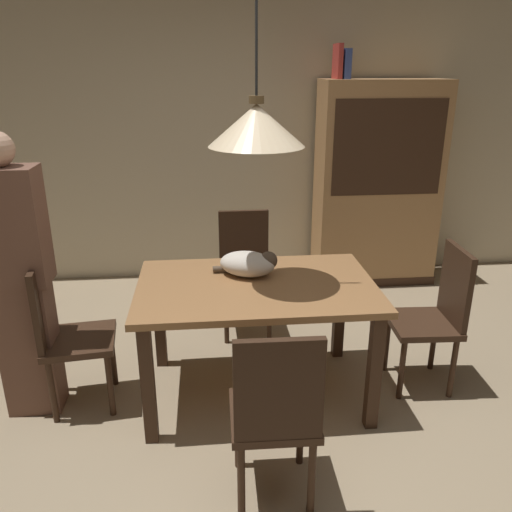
# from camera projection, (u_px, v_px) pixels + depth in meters

# --- Properties ---
(ground) EXTENTS (10.00, 10.00, 0.00)m
(ground) POSITION_uv_depth(u_px,v_px,m) (272.00, 453.00, 2.77)
(ground) COLOR #998466
(back_wall) EXTENTS (6.40, 0.10, 2.90)m
(back_wall) POSITION_uv_depth(u_px,v_px,m) (237.00, 124.00, 4.74)
(back_wall) COLOR beige
(back_wall) RESTS_ON ground
(dining_table) EXTENTS (1.40, 0.90, 0.75)m
(dining_table) POSITION_uv_depth(u_px,v_px,m) (256.00, 299.00, 3.06)
(dining_table) COLOR olive
(dining_table) RESTS_ON ground
(chair_near_front) EXTENTS (0.41, 0.41, 0.93)m
(chair_near_front) POSITION_uv_depth(u_px,v_px,m) (275.00, 411.00, 2.29)
(chair_near_front) COLOR #382316
(chair_near_front) RESTS_ON ground
(chair_right_side) EXTENTS (0.42, 0.42, 0.93)m
(chair_right_side) POSITION_uv_depth(u_px,v_px,m) (436.00, 312.00, 3.21)
(chair_right_side) COLOR #382316
(chair_right_side) RESTS_ON ground
(chair_far_back) EXTENTS (0.40, 0.40, 0.93)m
(chair_far_back) POSITION_uv_depth(u_px,v_px,m) (245.00, 267.00, 3.93)
(chair_far_back) COLOR #382316
(chair_far_back) RESTS_ON ground
(chair_left_side) EXTENTS (0.44, 0.44, 0.93)m
(chair_left_side) POSITION_uv_depth(u_px,v_px,m) (64.00, 329.00, 3.00)
(chair_left_side) COLOR #382316
(chair_left_side) RESTS_ON ground
(cat_sleeping) EXTENTS (0.41, 0.33, 0.16)m
(cat_sleeping) POSITION_uv_depth(u_px,v_px,m) (249.00, 264.00, 3.12)
(cat_sleeping) COLOR beige
(cat_sleeping) RESTS_ON dining_table
(pendant_lamp) EXTENTS (0.52, 0.52, 1.30)m
(pendant_lamp) POSITION_uv_depth(u_px,v_px,m) (256.00, 125.00, 2.71)
(pendant_lamp) COLOR beige
(hutch_bookcase) EXTENTS (1.12, 0.45, 1.85)m
(hutch_bookcase) POSITION_uv_depth(u_px,v_px,m) (377.00, 189.00, 4.74)
(hutch_bookcase) COLOR #A87A4C
(hutch_bookcase) RESTS_ON ground
(book_red_tall) EXTENTS (0.04, 0.22, 0.28)m
(book_red_tall) POSITION_uv_depth(u_px,v_px,m) (338.00, 61.00, 4.32)
(book_red_tall) COLOR #B73833
(book_red_tall) RESTS_ON hutch_bookcase
(book_blue_wide) EXTENTS (0.06, 0.24, 0.24)m
(book_blue_wide) POSITION_uv_depth(u_px,v_px,m) (345.00, 64.00, 4.33)
(book_blue_wide) COLOR #384C93
(book_blue_wide) RESTS_ON hutch_bookcase
(person_standing) EXTENTS (0.36, 0.22, 1.65)m
(person_standing) POSITION_uv_depth(u_px,v_px,m) (18.00, 281.00, 2.86)
(person_standing) COLOR brown
(person_standing) RESTS_ON ground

